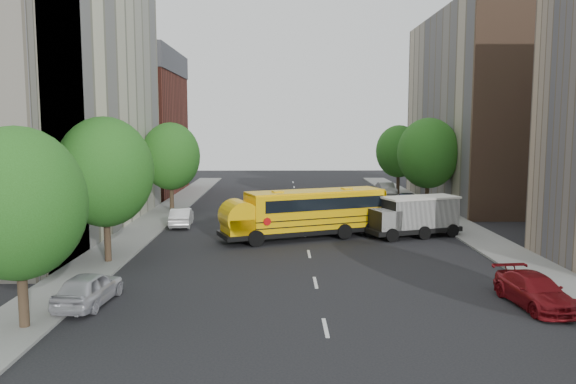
{
  "coord_description": "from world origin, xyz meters",
  "views": [
    {
      "loc": [
        -1.65,
        -33.88,
        7.38
      ],
      "look_at": [
        -1.17,
        2.0,
        3.16
      ],
      "focal_mm": 35.0,
      "sensor_mm": 36.0,
      "label": 1
    }
  ],
  "objects_px": {
    "street_tree_0": "(18,204)",
    "parked_car_5": "(386,189)",
    "parked_car_0": "(89,288)",
    "street_tree_1": "(105,172)",
    "parked_car_1": "(182,217)",
    "street_tree_4": "(428,153)",
    "parked_car_4": "(408,202)",
    "school_bus": "(305,211)",
    "safari_truck": "(414,216)",
    "street_tree_5": "(399,151)",
    "parked_car_3": "(535,291)",
    "street_tree_2": "(171,156)"
  },
  "relations": [
    {
      "from": "parked_car_3",
      "to": "parked_car_4",
      "type": "bearing_deg",
      "value": 82.57
    },
    {
      "from": "street_tree_0",
      "to": "street_tree_2",
      "type": "bearing_deg",
      "value": 90.0
    },
    {
      "from": "parked_car_0",
      "to": "parked_car_5",
      "type": "bearing_deg",
      "value": -112.35
    },
    {
      "from": "parked_car_1",
      "to": "street_tree_4",
      "type": "bearing_deg",
      "value": -165.7
    },
    {
      "from": "street_tree_4",
      "to": "parked_car_1",
      "type": "bearing_deg",
      "value": -161.46
    },
    {
      "from": "street_tree_4",
      "to": "parked_car_3",
      "type": "relative_size",
      "value": 1.79
    },
    {
      "from": "parked_car_0",
      "to": "parked_car_1",
      "type": "xyz_separation_m",
      "value": [
        0.6,
        18.49,
        -0.02
      ]
    },
    {
      "from": "safari_truck",
      "to": "parked_car_4",
      "type": "xyz_separation_m",
      "value": [
        2.31,
        11.79,
        -0.65
      ]
    },
    {
      "from": "parked_car_0",
      "to": "parked_car_4",
      "type": "bearing_deg",
      "value": -120.94
    },
    {
      "from": "street_tree_0",
      "to": "parked_car_1",
      "type": "bearing_deg",
      "value": 84.64
    },
    {
      "from": "parked_car_1",
      "to": "parked_car_5",
      "type": "height_order",
      "value": "parked_car_5"
    },
    {
      "from": "school_bus",
      "to": "street_tree_4",
      "type": "bearing_deg",
      "value": 24.66
    },
    {
      "from": "street_tree_0",
      "to": "parked_car_5",
      "type": "relative_size",
      "value": 1.71
    },
    {
      "from": "street_tree_4",
      "to": "parked_car_5",
      "type": "xyz_separation_m",
      "value": [
        -1.4,
        11.16,
        -4.36
      ]
    },
    {
      "from": "safari_truck",
      "to": "parked_car_5",
      "type": "xyz_separation_m",
      "value": [
        2.31,
        22.14,
        -0.72
      ]
    },
    {
      "from": "street_tree_0",
      "to": "street_tree_5",
      "type": "distance_m",
      "value": 45.65
    },
    {
      "from": "street_tree_4",
      "to": "parked_car_1",
      "type": "height_order",
      "value": "street_tree_4"
    },
    {
      "from": "street_tree_4",
      "to": "street_tree_1",
      "type": "bearing_deg",
      "value": -140.71
    },
    {
      "from": "parked_car_0",
      "to": "parked_car_4",
      "type": "distance_m",
      "value": 32.33
    },
    {
      "from": "street_tree_4",
      "to": "street_tree_5",
      "type": "relative_size",
      "value": 1.08
    },
    {
      "from": "school_bus",
      "to": "street_tree_1",
      "type": "bearing_deg",
      "value": -170.04
    },
    {
      "from": "school_bus",
      "to": "parked_car_1",
      "type": "distance_m",
      "value": 10.15
    },
    {
      "from": "street_tree_1",
      "to": "street_tree_2",
      "type": "relative_size",
      "value": 1.03
    },
    {
      "from": "parked_car_4",
      "to": "school_bus",
      "type": "bearing_deg",
      "value": -126.65
    },
    {
      "from": "parked_car_0",
      "to": "parked_car_1",
      "type": "bearing_deg",
      "value": -86.36
    },
    {
      "from": "street_tree_2",
      "to": "school_bus",
      "type": "distance_m",
      "value": 16.08
    },
    {
      "from": "school_bus",
      "to": "parked_car_3",
      "type": "distance_m",
      "value": 16.78
    },
    {
      "from": "street_tree_1",
      "to": "street_tree_2",
      "type": "bearing_deg",
      "value": 90.0
    },
    {
      "from": "parked_car_0",
      "to": "parked_car_5",
      "type": "xyz_separation_m",
      "value": [
        19.2,
        36.36,
        0.01
      ]
    },
    {
      "from": "street_tree_5",
      "to": "parked_car_3",
      "type": "xyz_separation_m",
      "value": [
        -2.2,
        -37.6,
        -4.05
      ]
    },
    {
      "from": "street_tree_1",
      "to": "street_tree_4",
      "type": "distance_m",
      "value": 28.43
    },
    {
      "from": "street_tree_0",
      "to": "street_tree_2",
      "type": "xyz_separation_m",
      "value": [
        0.0,
        28.0,
        0.19
      ]
    },
    {
      "from": "parked_car_0",
      "to": "street_tree_5",
      "type": "bearing_deg",
      "value": -113.49
    },
    {
      "from": "street_tree_2",
      "to": "parked_car_5",
      "type": "bearing_deg",
      "value": 28.45
    },
    {
      "from": "street_tree_1",
      "to": "parked_car_4",
      "type": "xyz_separation_m",
      "value": [
        20.6,
        18.82,
        -4.16
      ]
    },
    {
      "from": "safari_truck",
      "to": "parked_car_1",
      "type": "bearing_deg",
      "value": 146.2
    },
    {
      "from": "parked_car_4",
      "to": "safari_truck",
      "type": "bearing_deg",
      "value": -99.36
    },
    {
      "from": "school_bus",
      "to": "parked_car_1",
      "type": "bearing_deg",
      "value": 131.1
    },
    {
      "from": "street_tree_1",
      "to": "parked_car_3",
      "type": "distance_m",
      "value": 21.64
    },
    {
      "from": "street_tree_0",
      "to": "school_bus",
      "type": "height_order",
      "value": "street_tree_0"
    },
    {
      "from": "parked_car_1",
      "to": "parked_car_4",
      "type": "distance_m",
      "value": 20.07
    },
    {
      "from": "street_tree_1",
      "to": "street_tree_2",
      "type": "height_order",
      "value": "street_tree_1"
    },
    {
      "from": "parked_car_3",
      "to": "parked_car_4",
      "type": "relative_size",
      "value": 0.98
    },
    {
      "from": "street_tree_1",
      "to": "street_tree_4",
      "type": "height_order",
      "value": "street_tree_4"
    },
    {
      "from": "school_bus",
      "to": "parked_car_4",
      "type": "height_order",
      "value": "school_bus"
    },
    {
      "from": "street_tree_2",
      "to": "safari_truck",
      "type": "xyz_separation_m",
      "value": [
        18.29,
        -10.98,
        -3.39
      ]
    },
    {
      "from": "safari_truck",
      "to": "street_tree_4",
      "type": "bearing_deg",
      "value": 52.22
    },
    {
      "from": "street_tree_1",
      "to": "street_tree_0",
      "type": "bearing_deg",
      "value": -90.0
    },
    {
      "from": "street_tree_1",
      "to": "parked_car_1",
      "type": "xyz_separation_m",
      "value": [
        2.0,
        11.29,
        -4.26
      ]
    },
    {
      "from": "street_tree_0",
      "to": "parked_car_5",
      "type": "bearing_deg",
      "value": 62.25
    }
  ]
}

